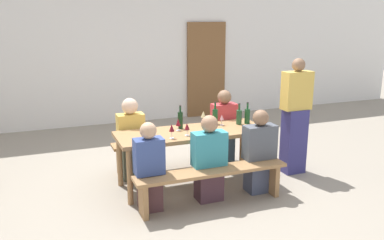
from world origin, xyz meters
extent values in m
plane|color=gray|center=(0.00, 0.00, 0.00)|extent=(24.00, 24.00, 0.00)
cube|color=white|center=(0.00, 3.73, 1.60)|extent=(14.00, 0.20, 3.20)
cube|color=brown|center=(1.73, 3.59, 1.05)|extent=(0.90, 0.06, 2.10)
cube|color=#9E7247|center=(0.00, 0.00, 0.72)|extent=(1.99, 0.73, 0.05)
cylinder|color=#9E7247|center=(-0.92, -0.30, 0.35)|extent=(0.07, 0.07, 0.70)
cylinder|color=#9E7247|center=(0.92, -0.30, 0.35)|extent=(0.07, 0.07, 0.70)
cylinder|color=#9E7247|center=(-0.92, 0.30, 0.35)|extent=(0.07, 0.07, 0.70)
cylinder|color=#9E7247|center=(0.92, 0.30, 0.35)|extent=(0.07, 0.07, 0.70)
cube|color=#9E7247|center=(0.00, -0.66, 0.43)|extent=(1.89, 0.30, 0.04)
cube|color=#9E7247|center=(-0.85, -0.66, 0.21)|extent=(0.06, 0.24, 0.41)
cube|color=#9E7247|center=(0.85, -0.66, 0.21)|extent=(0.06, 0.24, 0.41)
cube|color=#9E7247|center=(0.00, 0.66, 0.43)|extent=(1.89, 0.30, 0.04)
cube|color=#9E7247|center=(-0.85, 0.66, 0.21)|extent=(0.06, 0.24, 0.41)
cube|color=#9E7247|center=(0.85, 0.66, 0.21)|extent=(0.06, 0.24, 0.41)
cylinder|color=#143319|center=(-0.10, 0.18, 0.86)|extent=(0.07, 0.07, 0.23)
cylinder|color=#143319|center=(-0.10, 0.18, 1.02)|extent=(0.02, 0.02, 0.08)
cylinder|color=black|center=(-0.10, 0.18, 1.06)|extent=(0.03, 0.03, 0.01)
cylinder|color=#234C2D|center=(0.74, 0.09, 0.85)|extent=(0.08, 0.08, 0.20)
cylinder|color=#234C2D|center=(0.74, 0.09, 0.99)|extent=(0.03, 0.03, 0.09)
cylinder|color=black|center=(0.74, 0.09, 1.04)|extent=(0.03, 0.03, 0.01)
cylinder|color=#194723|center=(0.86, 0.08, 0.85)|extent=(0.08, 0.08, 0.21)
cylinder|color=#194723|center=(0.86, 0.08, 1.00)|extent=(0.03, 0.03, 0.08)
cylinder|color=black|center=(0.86, 0.08, 1.05)|extent=(0.03, 0.03, 0.01)
cylinder|color=#194723|center=(0.44, 0.23, 0.85)|extent=(0.08, 0.08, 0.21)
cylinder|color=#194723|center=(0.44, 0.23, 1.00)|extent=(0.03, 0.03, 0.09)
cylinder|color=black|center=(0.44, 0.23, 1.05)|extent=(0.03, 0.03, 0.01)
cylinder|color=silver|center=(-0.13, -0.17, 0.75)|extent=(0.06, 0.06, 0.01)
cylinder|color=silver|center=(-0.13, -0.17, 0.79)|extent=(0.01, 0.01, 0.07)
cone|color=maroon|center=(-0.13, -0.17, 0.87)|extent=(0.07, 0.07, 0.08)
cylinder|color=silver|center=(-0.35, -0.22, 0.75)|extent=(0.06, 0.06, 0.01)
cylinder|color=silver|center=(-0.35, -0.22, 0.80)|extent=(0.01, 0.01, 0.09)
cone|color=maroon|center=(-0.35, -0.22, 0.89)|extent=(0.07, 0.07, 0.09)
cylinder|color=silver|center=(0.29, 0.30, 0.75)|extent=(0.06, 0.06, 0.01)
cylinder|color=silver|center=(0.29, 0.30, 0.80)|extent=(0.01, 0.01, 0.09)
cone|color=beige|center=(0.29, 0.30, 0.89)|extent=(0.07, 0.07, 0.09)
cylinder|color=silver|center=(-0.16, 0.08, 0.75)|extent=(0.06, 0.06, 0.01)
cylinder|color=silver|center=(-0.16, 0.08, 0.79)|extent=(0.01, 0.01, 0.06)
cone|color=maroon|center=(-0.16, 0.08, 0.87)|extent=(0.06, 0.06, 0.10)
cylinder|color=silver|center=(0.49, 0.12, 0.75)|extent=(0.06, 0.06, 0.01)
cylinder|color=silver|center=(0.49, 0.12, 0.79)|extent=(0.01, 0.01, 0.07)
cone|color=#D18C93|center=(0.49, 0.12, 0.86)|extent=(0.06, 0.06, 0.07)
cube|color=#513134|center=(-0.73, -0.51, 0.23)|extent=(0.25, 0.24, 0.45)
cube|color=#384C8C|center=(-0.73, -0.51, 0.66)|extent=(0.34, 0.20, 0.42)
sphere|color=tan|center=(-0.73, -0.51, 0.97)|extent=(0.19, 0.19, 0.19)
cube|color=#492D37|center=(0.03, -0.51, 0.23)|extent=(0.31, 0.24, 0.45)
cube|color=teal|center=(0.03, -0.51, 0.66)|extent=(0.42, 0.20, 0.42)
sphere|color=#A87A5B|center=(0.03, -0.51, 0.97)|extent=(0.21, 0.21, 0.21)
cube|color=#424A64|center=(0.72, -0.51, 0.23)|extent=(0.31, 0.24, 0.45)
cube|color=#4C515B|center=(0.72, -0.51, 0.67)|extent=(0.41, 0.20, 0.43)
sphere|color=#846047|center=(0.72, -0.51, 0.99)|extent=(0.20, 0.20, 0.20)
cube|color=#454D3F|center=(-0.71, 0.51, 0.23)|extent=(0.28, 0.24, 0.45)
cube|color=gold|center=(-0.71, 0.51, 0.69)|extent=(0.37, 0.20, 0.48)
sphere|color=beige|center=(-0.71, 0.51, 1.04)|extent=(0.22, 0.22, 0.22)
cube|color=#384F61|center=(0.71, 0.51, 0.23)|extent=(0.28, 0.24, 0.45)
cube|color=#C6383D|center=(0.71, 0.51, 0.70)|extent=(0.37, 0.20, 0.51)
sphere|color=#846047|center=(0.71, 0.51, 1.06)|extent=(0.21, 0.21, 0.21)
cube|color=navy|center=(1.54, -0.10, 0.47)|extent=(0.31, 0.24, 0.94)
cube|color=gold|center=(1.54, -0.10, 1.21)|extent=(0.41, 0.20, 0.54)
sphere|color=#846047|center=(1.54, -0.10, 1.57)|extent=(0.18, 0.18, 0.18)
camera|label=1|loc=(-1.84, -4.78, 2.21)|focal=37.86mm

